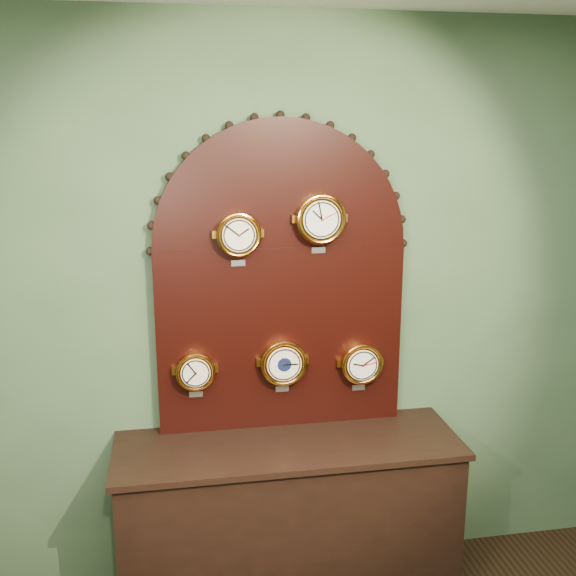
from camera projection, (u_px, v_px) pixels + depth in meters
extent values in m
plane|color=#405C3F|center=(279.00, 311.00, 3.30)|extent=(4.00, 0.00, 4.00)
cube|color=black|center=(289.00, 523.00, 3.29)|extent=(1.60, 0.50, 0.80)
cube|color=black|center=(281.00, 338.00, 3.28)|extent=(1.20, 0.06, 0.90)
cylinder|color=black|center=(281.00, 247.00, 3.18)|extent=(1.20, 0.06, 1.20)
cylinder|color=orange|center=(238.00, 234.00, 3.07)|extent=(0.19, 0.08, 0.19)
torus|color=orange|center=(239.00, 235.00, 3.04)|extent=(0.21, 0.02, 0.21)
cylinder|color=#EEE1CA|center=(239.00, 235.00, 3.03)|extent=(0.15, 0.01, 0.15)
cube|color=silver|center=(238.00, 263.00, 3.12)|extent=(0.07, 0.01, 0.03)
cylinder|color=orange|center=(320.00, 218.00, 3.12)|extent=(0.22, 0.08, 0.22)
torus|color=orange|center=(322.00, 219.00, 3.09)|extent=(0.24, 0.02, 0.24)
cylinder|color=silver|center=(322.00, 220.00, 3.08)|extent=(0.17, 0.01, 0.17)
cube|color=silver|center=(318.00, 250.00, 3.18)|extent=(0.07, 0.01, 0.03)
cylinder|color=orange|center=(195.00, 370.00, 3.19)|extent=(0.17, 0.08, 0.17)
torus|color=orange|center=(196.00, 373.00, 3.16)|extent=(0.19, 0.02, 0.19)
cylinder|color=#EEE1CA|center=(196.00, 373.00, 3.15)|extent=(0.14, 0.01, 0.14)
cube|color=silver|center=(196.00, 394.00, 3.24)|extent=(0.06, 0.01, 0.03)
cylinder|color=orange|center=(283.00, 362.00, 3.25)|extent=(0.21, 0.08, 0.21)
torus|color=orange|center=(284.00, 364.00, 3.22)|extent=(0.23, 0.02, 0.23)
cylinder|color=#EEE1CA|center=(284.00, 364.00, 3.22)|extent=(0.17, 0.01, 0.17)
cube|color=silver|center=(282.00, 389.00, 3.31)|extent=(0.07, 0.01, 0.03)
cylinder|color=#0D163C|center=(284.00, 365.00, 3.21)|extent=(0.07, 0.00, 0.07)
cylinder|color=orange|center=(361.00, 363.00, 3.33)|extent=(0.19, 0.08, 0.19)
torus|color=orange|center=(362.00, 365.00, 3.30)|extent=(0.21, 0.02, 0.21)
cylinder|color=silver|center=(363.00, 365.00, 3.29)|extent=(0.15, 0.01, 0.15)
cube|color=silver|center=(359.00, 387.00, 3.38)|extent=(0.06, 0.01, 0.03)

